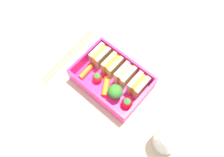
% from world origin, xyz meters
% --- Properties ---
extents(ground_plane, '(1.20, 1.20, 0.02)m').
position_xyz_m(ground_plane, '(0.00, 0.00, -0.01)').
color(ground_plane, beige).
extents(bento_tray, '(0.18, 0.13, 0.01)m').
position_xyz_m(bento_tray, '(0.00, 0.00, 0.01)').
color(bento_tray, '#EE2A89').
rests_on(bento_tray, ground_plane).
extents(bento_rim, '(0.18, 0.13, 0.04)m').
position_xyz_m(bento_rim, '(0.00, 0.00, 0.03)').
color(bento_rim, '#EE2A89').
rests_on(bento_rim, bento_tray).
extents(sandwich_left, '(0.03, 0.05, 0.05)m').
position_xyz_m(sandwich_left, '(-0.06, 0.02, 0.03)').
color(sandwich_left, tan).
rests_on(sandwich_left, bento_tray).
extents(sandwich_center_left, '(0.03, 0.05, 0.05)m').
position_xyz_m(sandwich_center_left, '(-0.02, 0.02, 0.03)').
color(sandwich_center_left, tan).
rests_on(sandwich_center_left, bento_tray).
extents(sandwich_center, '(0.03, 0.05, 0.05)m').
position_xyz_m(sandwich_center, '(0.02, 0.02, 0.03)').
color(sandwich_center, beige).
rests_on(sandwich_center, bento_tray).
extents(sandwich_center_right, '(0.03, 0.05, 0.05)m').
position_xyz_m(sandwich_center_right, '(0.06, 0.02, 0.03)').
color(sandwich_center_right, '#D1C57F').
rests_on(sandwich_center_right, bento_tray).
extents(carrot_stick_left, '(0.02, 0.04, 0.01)m').
position_xyz_m(carrot_stick_left, '(-0.06, -0.03, 0.02)').
color(carrot_stick_left, orange).
rests_on(carrot_stick_left, bento_tray).
extents(strawberry_far_left, '(0.02, 0.02, 0.03)m').
position_xyz_m(strawberry_far_left, '(-0.03, -0.02, 0.03)').
color(strawberry_far_left, red).
rests_on(strawberry_far_left, bento_tray).
extents(carrot_stick_far_left, '(0.04, 0.05, 0.02)m').
position_xyz_m(carrot_stick_far_left, '(0.00, -0.02, 0.02)').
color(carrot_stick_far_left, orange).
rests_on(carrot_stick_far_left, bento_tray).
extents(broccoli_floret, '(0.04, 0.04, 0.05)m').
position_xyz_m(broccoli_floret, '(0.03, -0.03, 0.04)').
color(broccoli_floret, '#8FCE6D').
rests_on(broccoli_floret, bento_tray).
extents(strawberry_left, '(0.03, 0.03, 0.03)m').
position_xyz_m(strawberry_left, '(0.07, -0.02, 0.03)').
color(strawberry_left, red).
rests_on(strawberry_left, bento_tray).
extents(chopstick_pair, '(0.03, 0.20, 0.01)m').
position_xyz_m(chopstick_pair, '(-0.14, -0.01, 0.00)').
color(chopstick_pair, tan).
rests_on(chopstick_pair, ground_plane).
extents(drinking_glass, '(0.06, 0.06, 0.09)m').
position_xyz_m(drinking_glass, '(0.19, -0.03, 0.04)').
color(drinking_glass, white).
rests_on(drinking_glass, ground_plane).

